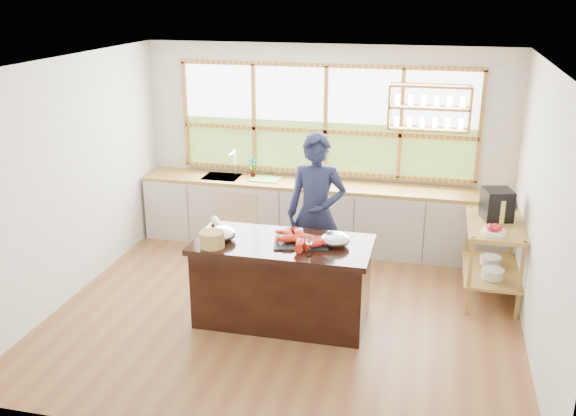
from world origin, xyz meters
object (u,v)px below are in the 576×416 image
(espresso_machine, at_px, (497,204))
(cook, at_px, (316,214))
(island, at_px, (282,281))
(wicker_basket, at_px, (212,239))

(espresso_machine, bearing_deg, cook, 177.44)
(island, relative_size, espresso_machine, 5.32)
(espresso_machine, xyz_separation_m, wicker_basket, (-2.85, -1.54, -0.09))
(espresso_machine, height_order, wicker_basket, espresso_machine)
(cook, xyz_separation_m, wicker_basket, (-0.85, -1.12, 0.04))
(island, distance_m, wicker_basket, 0.89)
(island, height_order, cook, cook)
(island, xyz_separation_m, wicker_basket, (-0.66, -0.29, 0.53))
(cook, bearing_deg, wicker_basket, -126.91)
(cook, height_order, espresso_machine, cook)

